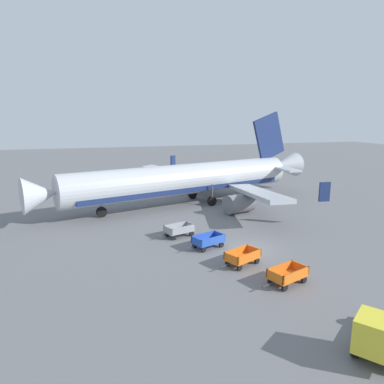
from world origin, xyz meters
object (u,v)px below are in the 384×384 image
object	(u,v)px
baggage_cart_nearest	(288,275)
baggage_cart_third_in_row	(208,241)
baggage_cart_fourth_in_row	(179,230)
service_truck_beside_carts	(381,335)
baggage_cart_second_in_row	(242,257)
airplane	(192,179)

from	to	relation	value
baggage_cart_nearest	baggage_cart_third_in_row	distance (m)	7.98
baggage_cart_nearest	baggage_cart_fourth_in_row	world-z (taller)	same
baggage_cart_nearest	service_truck_beside_carts	bearing A→B (deg)	-91.11
baggage_cart_nearest	baggage_cart_second_in_row	distance (m)	3.86
baggage_cart_third_in_row	service_truck_beside_carts	xyz separation A→B (m)	(2.43, -15.00, 0.50)
airplane	baggage_cart_nearest	distance (m)	22.79
baggage_cart_second_in_row	baggage_cart_third_in_row	size ratio (longest dim) A/B	0.99
baggage_cart_fourth_in_row	baggage_cart_nearest	bearing A→B (deg)	-69.87
baggage_cart_third_in_row	baggage_cart_fourth_in_row	distance (m)	3.76
baggage_cart_nearest	baggage_cart_third_in_row	xyz separation A→B (m)	(-2.58, 7.55, 0.00)
baggage_cart_second_in_row	baggage_cart_fourth_in_row	xyz separation A→B (m)	(-2.62, 7.43, 0.00)
airplane	baggage_cart_second_in_row	xyz separation A→B (m)	(-2.34, -19.05, -2.45)
baggage_cart_nearest	service_truck_beside_carts	xyz separation A→B (m)	(-0.14, -7.45, 0.50)
baggage_cart_nearest	baggage_cart_third_in_row	world-z (taller)	same
airplane	service_truck_beside_carts	size ratio (longest dim) A/B	7.95
service_truck_beside_carts	baggage_cart_nearest	bearing A→B (deg)	88.89
baggage_cart_third_in_row	baggage_cart_fourth_in_row	bearing A→B (deg)	112.87
baggage_cart_second_in_row	baggage_cart_nearest	bearing A→B (deg)	-68.45
baggage_cart_third_in_row	service_truck_beside_carts	size ratio (longest dim) A/B	0.77
airplane	baggage_cart_second_in_row	distance (m)	19.35
airplane	baggage_cart_second_in_row	size ratio (longest dim) A/B	10.44
baggage_cart_fourth_in_row	service_truck_beside_carts	size ratio (longest dim) A/B	0.77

